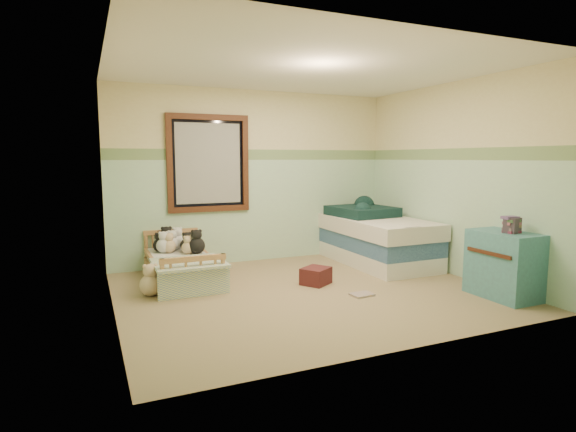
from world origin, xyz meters
name	(u,v)px	position (x,y,z in m)	size (l,w,h in m)	color
floor	(308,292)	(0.00, 0.00, -0.01)	(4.20, 3.60, 0.02)	#937D5E
ceiling	(310,67)	(0.00, 0.00, 2.51)	(4.20, 3.60, 0.02)	white
wall_back	(255,177)	(0.00, 1.80, 1.25)	(4.20, 0.04, 2.50)	beige
wall_front	(412,194)	(0.00, -1.80, 1.25)	(4.20, 0.04, 2.50)	beige
wall_left	(109,188)	(-2.10, 0.00, 1.25)	(0.04, 3.60, 2.50)	beige
wall_right	(454,179)	(2.10, 0.00, 1.25)	(0.04, 3.60, 2.50)	beige
wainscot_mint	(256,211)	(0.00, 1.79, 0.75)	(4.20, 0.01, 1.50)	#A8CCB2
border_strip	(255,155)	(0.00, 1.79, 1.57)	(4.20, 0.01, 0.15)	#356534
window_frame	(209,163)	(-0.70, 1.76, 1.45)	(1.16, 0.06, 1.36)	black
window_blinds	(208,163)	(-0.70, 1.77, 1.45)	(0.92, 0.01, 1.12)	#B3B2AC
toddler_bed_frame	(182,273)	(-1.25, 1.05, 0.09)	(0.74, 1.47, 0.19)	olive
toddler_mattress	(181,261)	(-1.25, 1.05, 0.25)	(0.67, 1.41, 0.12)	silver
patchwork_quilt	(189,263)	(-1.25, 0.59, 0.32)	(0.80, 0.74, 0.03)	#708FBB
plush_bed_brown	(162,243)	(-1.40, 1.55, 0.40)	(0.18, 0.18, 0.18)	brown
plush_bed_white	(178,242)	(-1.20, 1.55, 0.41)	(0.20, 0.20, 0.20)	silver
plush_bed_tan	(169,246)	(-1.35, 1.33, 0.40)	(0.17, 0.17, 0.17)	#D6B68E
plush_bed_dark	(187,245)	(-1.12, 1.33, 0.40)	(0.17, 0.17, 0.17)	black
plush_floor_cream	(157,282)	(-1.60, 0.68, 0.11)	(0.23, 0.23, 0.23)	white
plush_floor_tan	(151,285)	(-1.69, 0.54, 0.12)	(0.25, 0.25, 0.25)	#D6B68E
twin_bed_frame	(375,255)	(1.55, 0.93, 0.11)	(0.96, 1.92, 0.22)	white
twin_boxspring	(376,240)	(1.55, 0.93, 0.33)	(0.96, 1.92, 0.22)	navy
twin_mattress	(376,226)	(1.55, 0.93, 0.55)	(1.00, 1.96, 0.22)	white
teal_blanket	(362,211)	(1.50, 1.23, 0.73)	(0.82, 0.87, 0.14)	black
dresser	(504,265)	(1.86, -1.07, 0.36)	(0.45, 0.73, 0.73)	teal
book_stack	(512,225)	(1.86, -1.14, 0.81)	(0.16, 0.13, 0.16)	#562F2A
red_pillow	(316,276)	(0.22, 0.24, 0.10)	(0.32, 0.28, 0.20)	maroon
floor_book	(362,295)	(0.47, -0.40, 0.01)	(0.24, 0.18, 0.02)	gold
extra_plush_0	(164,246)	(-1.41, 1.36, 0.40)	(0.19, 0.19, 0.19)	silver
extra_plush_1	(167,242)	(-1.35, 1.52, 0.42)	(0.22, 0.22, 0.22)	black
extra_plush_2	(160,245)	(-1.45, 1.44, 0.40)	(0.17, 0.17, 0.17)	black
extra_plush_3	(172,244)	(-1.29, 1.45, 0.40)	(0.19, 0.19, 0.19)	silver
extra_plush_4	(197,246)	(-1.03, 1.13, 0.42)	(0.21, 0.21, 0.21)	black
extra_plush_5	(188,248)	(-1.14, 1.16, 0.39)	(0.16, 0.16, 0.16)	#D6B68E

